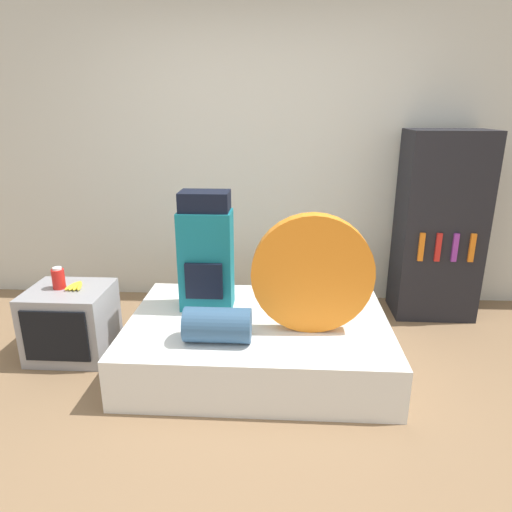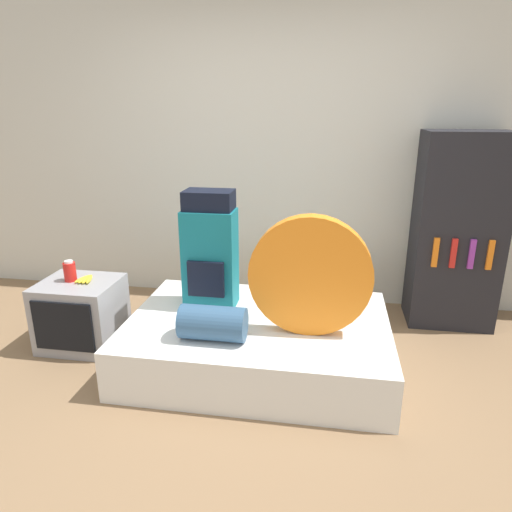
% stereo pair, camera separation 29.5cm
% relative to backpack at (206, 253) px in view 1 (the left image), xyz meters
% --- Properties ---
extents(ground_plane, '(16.00, 16.00, 0.00)m').
position_rel_backpack_xyz_m(ground_plane, '(0.30, -0.83, -0.74)').
color(ground_plane, '#846647').
extents(wall_back, '(8.00, 0.05, 2.60)m').
position_rel_backpack_xyz_m(wall_back, '(0.30, 1.04, 0.56)').
color(wall_back, silver).
rests_on(wall_back, ground_plane).
extents(bed, '(1.75, 1.22, 0.34)m').
position_rel_backpack_xyz_m(bed, '(0.37, -0.19, -0.57)').
color(bed, white).
rests_on(bed, ground_plane).
extents(backpack, '(0.36, 0.27, 0.83)m').
position_rel_backpack_xyz_m(backpack, '(0.00, 0.00, 0.00)').
color(backpack, '#14707F').
rests_on(backpack, bed).
extents(tent_bag, '(0.76, 0.11, 0.76)m').
position_rel_backpack_xyz_m(tent_bag, '(0.72, -0.31, -0.02)').
color(tent_bag, orange).
rests_on(tent_bag, bed).
extents(sleeping_roll, '(0.41, 0.22, 0.22)m').
position_rel_backpack_xyz_m(sleeping_roll, '(0.14, -0.50, -0.30)').
color(sleeping_roll, '#33567A').
rests_on(sleeping_roll, bed).
extents(television, '(0.55, 0.49, 0.50)m').
position_rel_backpack_xyz_m(television, '(-0.96, -0.13, -0.49)').
color(television, '#939399').
rests_on(television, ground_plane).
extents(canister, '(0.09, 0.09, 0.15)m').
position_rel_backpack_xyz_m(canister, '(-1.02, -0.12, -0.17)').
color(canister, red).
rests_on(canister, television).
extents(banana_bunch, '(0.12, 0.17, 0.03)m').
position_rel_backpack_xyz_m(banana_bunch, '(-0.91, -0.10, -0.22)').
color(banana_bunch, yellow).
rests_on(banana_bunch, television).
extents(bookshelf, '(0.65, 0.45, 1.54)m').
position_rel_backpack_xyz_m(bookshelf, '(1.82, 0.74, 0.03)').
color(bookshelf, black).
rests_on(bookshelf, ground_plane).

